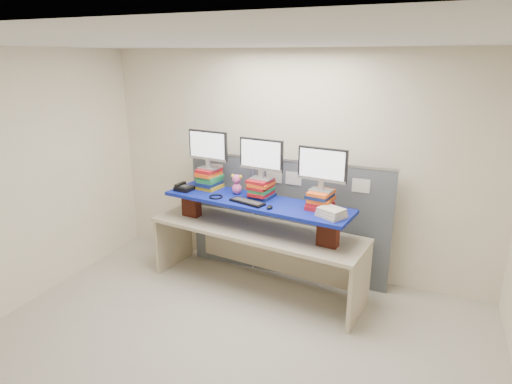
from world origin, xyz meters
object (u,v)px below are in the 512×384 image
at_px(blue_board, 256,202).
at_px(monitor_center, 261,157).
at_px(monitor_right, 322,167).
at_px(keyboard, 247,202).
at_px(monitor_left, 208,147).
at_px(desk_phone, 184,188).
at_px(desk, 256,240).

xyz_separation_m(blue_board, monitor_center, (0.02, 0.12, 0.51)).
bearing_deg(monitor_right, monitor_center, 180.00).
height_order(monitor_center, keyboard, monitor_center).
relative_size(monitor_left, keyboard, 1.21).
bearing_deg(monitor_center, blue_board, -89.90).
xyz_separation_m(monitor_right, desk_phone, (-1.72, -0.00, -0.43)).
xyz_separation_m(blue_board, monitor_left, (-0.72, 0.21, 0.54)).
bearing_deg(monitor_left, keyboard, -19.47).
bearing_deg(keyboard, monitor_right, 26.55).
xyz_separation_m(desk, monitor_center, (0.02, 0.12, 0.99)).
xyz_separation_m(blue_board, desk_phone, (-0.97, 0.02, 0.05)).
relative_size(blue_board, monitor_center, 4.13).
bearing_deg(keyboard, blue_board, 83.42).
bearing_deg(monitor_right, blue_board, -170.87).
bearing_deg(monitor_left, desk, -9.08).
bearing_deg(desk_phone, keyboard, -3.34).
distance_m(blue_board, monitor_center, 0.52).
height_order(blue_board, monitor_left, monitor_left).
xyz_separation_m(keyboard, desk_phone, (-0.92, 0.15, 0.02)).
distance_m(monitor_right, desk_phone, 1.77).
distance_m(monitor_left, monitor_right, 1.48).
height_order(monitor_left, desk_phone, monitor_left).
bearing_deg(monitor_center, keyboard, -98.10).
bearing_deg(desk_phone, desk, 4.47).
height_order(monitor_left, monitor_right, monitor_left).
bearing_deg(blue_board, desk_phone, -173.78).
bearing_deg(desk, monitor_center, 90.10).
relative_size(desk, monitor_right, 4.88).
distance_m(monitor_right, keyboard, 0.93).
bearing_deg(desk, keyboard, -105.26).
height_order(desk, desk_phone, desk_phone).
distance_m(keyboard, desk_phone, 0.93).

